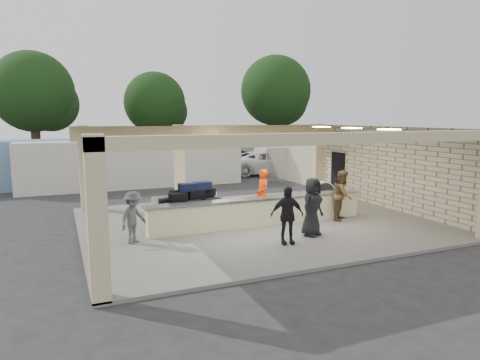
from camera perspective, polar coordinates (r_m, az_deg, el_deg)
name	(u,v)px	position (r m, az deg, el deg)	size (l,w,h in m)	color
ground	(254,224)	(15.71, 1.93, -5.92)	(120.00, 120.00, 0.00)	#252527
pavilion	(252,185)	(16.11, 1.64, -0.65)	(12.01, 10.00, 3.55)	slate
baggage_counter	(260,211)	(15.13, 2.74, -4.19)	(8.20, 0.58, 0.98)	beige
luggage_cart	(192,202)	(15.21, -6.43, -2.96)	(2.66, 1.77, 1.49)	silver
drum_fan	(323,193)	(18.67, 11.07, -1.66)	(1.00, 0.53, 1.07)	silver
baggage_handler	(263,194)	(15.95, 3.02, -1.90)	(0.68, 0.37, 1.87)	#F83D0D
passenger_a	(343,195)	(16.23, 13.52, -1.98)	(0.90, 0.39, 1.85)	brown
passenger_b	(287,215)	(12.90, 6.29, -4.69)	(1.02, 0.37, 1.75)	black
passenger_c	(133,217)	(13.27, -14.05, -4.87)	(1.03, 0.36, 1.59)	#504F54
passenger_d	(312,207)	(13.88, 9.60, -3.53)	(0.92, 0.38, 1.89)	black
car_white_a	(266,163)	(29.28, 3.55, 2.32)	(2.62, 5.52, 1.58)	white
car_white_b	(318,161)	(32.12, 10.39, 2.54)	(1.60, 4.30, 1.36)	white
car_dark	(240,160)	(31.11, -0.01, 2.64)	(1.61, 4.57, 1.52)	black
container_white	(134,163)	(24.75, -13.94, 2.18)	(12.07, 2.41, 2.61)	white
fence	(349,161)	(28.84, 14.27, 2.51)	(12.06, 0.06, 2.03)	gray
tree_left	(37,95)	(37.99, -25.39, 10.18)	(6.60, 6.30, 9.00)	#382619
tree_mid	(158,105)	(40.90, -10.91, 9.77)	(6.00, 5.60, 8.00)	#382619
tree_right	(278,94)	(44.20, 5.03, 11.39)	(7.20, 7.00, 10.00)	#382619
adjacent_building	(321,152)	(28.73, 10.71, 3.70)	(6.00, 8.00, 3.20)	beige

